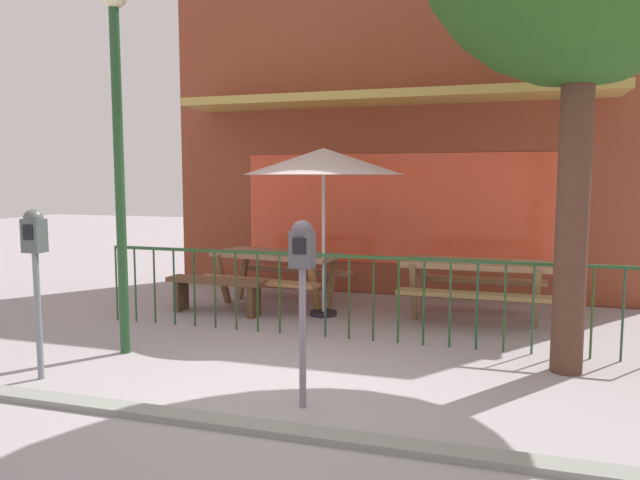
{
  "coord_description": "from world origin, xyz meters",
  "views": [
    {
      "loc": [
        1.66,
        -4.66,
        1.83
      ],
      "look_at": [
        -0.47,
        2.17,
        1.08
      ],
      "focal_mm": 33.42,
      "sensor_mm": 36.0,
      "label": 1
    }
  ],
  "objects_px": {
    "picnic_table_left": "(277,263)",
    "parking_meter_near": "(35,249)",
    "patio_bench": "(216,288)",
    "street_lamp": "(117,113)",
    "picnic_table_right": "(475,274)",
    "parking_meter_far": "(302,264)",
    "patio_umbrella": "(324,162)"
  },
  "relations": [
    {
      "from": "parking_meter_near",
      "to": "parking_meter_far",
      "type": "xyz_separation_m",
      "value": [
        2.5,
        0.07,
        -0.04
      ]
    },
    {
      "from": "patio_bench",
      "to": "parking_meter_far",
      "type": "relative_size",
      "value": 0.94
    },
    {
      "from": "picnic_table_right",
      "to": "parking_meter_far",
      "type": "height_order",
      "value": "parking_meter_far"
    },
    {
      "from": "parking_meter_far",
      "to": "street_lamp",
      "type": "bearing_deg",
      "value": 159.18
    },
    {
      "from": "picnic_table_right",
      "to": "patio_umbrella",
      "type": "bearing_deg",
      "value": -171.89
    },
    {
      "from": "picnic_table_left",
      "to": "parking_meter_near",
      "type": "relative_size",
      "value": 1.27
    },
    {
      "from": "patio_bench",
      "to": "parking_meter_far",
      "type": "xyz_separation_m",
      "value": [
        2.19,
        -2.79,
        0.81
      ]
    },
    {
      "from": "picnic_table_right",
      "to": "patio_bench",
      "type": "distance_m",
      "value": 3.41
    },
    {
      "from": "parking_meter_near",
      "to": "street_lamp",
      "type": "bearing_deg",
      "value": 75.68
    },
    {
      "from": "patio_umbrella",
      "to": "patio_bench",
      "type": "bearing_deg",
      "value": -166.5
    },
    {
      "from": "parking_meter_near",
      "to": "patio_umbrella",
      "type": "bearing_deg",
      "value": 61.62
    },
    {
      "from": "patio_bench",
      "to": "street_lamp",
      "type": "relative_size",
      "value": 0.37
    },
    {
      "from": "picnic_table_right",
      "to": "patio_bench",
      "type": "height_order",
      "value": "picnic_table_right"
    },
    {
      "from": "picnic_table_left",
      "to": "street_lamp",
      "type": "bearing_deg",
      "value": -104.21
    },
    {
      "from": "patio_bench",
      "to": "parking_meter_near",
      "type": "bearing_deg",
      "value": -96.38
    },
    {
      "from": "patio_bench",
      "to": "parking_meter_near",
      "type": "distance_m",
      "value": 3.0
    },
    {
      "from": "parking_meter_far",
      "to": "street_lamp",
      "type": "distance_m",
      "value": 2.76
    },
    {
      "from": "patio_bench",
      "to": "street_lamp",
      "type": "height_order",
      "value": "street_lamp"
    },
    {
      "from": "picnic_table_left",
      "to": "patio_umbrella",
      "type": "distance_m",
      "value": 1.68
    },
    {
      "from": "patio_umbrella",
      "to": "parking_meter_far",
      "type": "xyz_separation_m",
      "value": [
        0.78,
        -3.12,
        -0.87
      ]
    },
    {
      "from": "picnic_table_left",
      "to": "parking_meter_near",
      "type": "distance_m",
      "value": 3.74
    },
    {
      "from": "picnic_table_left",
      "to": "patio_umbrella",
      "type": "bearing_deg",
      "value": -25.03
    },
    {
      "from": "picnic_table_right",
      "to": "street_lamp",
      "type": "distance_m",
      "value": 4.65
    },
    {
      "from": "parking_meter_far",
      "to": "street_lamp",
      "type": "relative_size",
      "value": 0.4
    },
    {
      "from": "street_lamp",
      "to": "picnic_table_left",
      "type": "bearing_deg",
      "value": 75.79
    },
    {
      "from": "picnic_table_left",
      "to": "picnic_table_right",
      "type": "distance_m",
      "value": 2.76
    },
    {
      "from": "patio_bench",
      "to": "picnic_table_right",
      "type": "bearing_deg",
      "value": 10.4
    },
    {
      "from": "patio_umbrella",
      "to": "parking_meter_near",
      "type": "bearing_deg",
      "value": -118.38
    },
    {
      "from": "patio_umbrella",
      "to": "picnic_table_right",
      "type": "bearing_deg",
      "value": 8.11
    },
    {
      "from": "patio_umbrella",
      "to": "picnic_table_left",
      "type": "bearing_deg",
      "value": 154.97
    },
    {
      "from": "patio_bench",
      "to": "street_lamp",
      "type": "xyz_separation_m",
      "value": [
        -0.08,
        -1.92,
        2.13
      ]
    },
    {
      "from": "picnic_table_left",
      "to": "parking_meter_far",
      "type": "relative_size",
      "value": 1.31
    }
  ]
}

